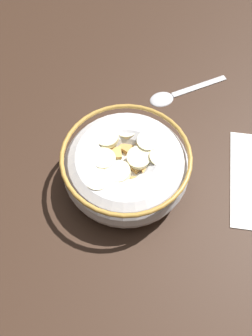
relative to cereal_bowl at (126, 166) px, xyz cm
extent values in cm
cube|color=#332116|center=(-0.01, 0.01, -4.45)|extent=(123.77, 123.77, 2.00)
cylinder|color=silver|center=(-0.01, 0.01, -3.15)|extent=(9.43, 9.43, 0.60)
torus|color=silver|center=(-0.01, 0.01, -0.28)|extent=(17.14, 17.14, 6.33)
torus|color=#B28438|center=(-0.01, 0.01, 2.58)|extent=(17.23, 17.23, 0.60)
cylinder|color=white|center=(-0.01, 0.01, 0.56)|extent=(13.34, 13.34, 0.40)
cube|color=tan|center=(1.87, -4.39, 1.28)|extent=(2.01, 1.96, 0.86)
cube|color=tan|center=(2.34, -2.98, 1.14)|extent=(1.59, 1.56, 0.77)
cube|color=#B78947|center=(1.46, 4.33, 1.25)|extent=(2.22, 2.23, 0.79)
cube|color=#B78947|center=(-2.51, 3.02, 1.11)|extent=(1.75, 1.68, 0.90)
cube|color=#AD7F42|center=(-0.33, -1.45, 1.10)|extent=(1.97, 1.96, 0.73)
cube|color=tan|center=(0.60, 1.82, 1.25)|extent=(2.19, 2.17, 0.86)
cube|color=tan|center=(3.66, 0.01, 1.21)|extent=(1.85, 1.81, 0.84)
cube|color=#AD7F42|center=(0.32, -5.66, 1.27)|extent=(2.05, 2.06, 0.74)
cube|color=tan|center=(-2.72, -1.03, 1.02)|extent=(2.12, 2.16, 0.89)
cube|color=#B78947|center=(-3.82, 0.98, 1.17)|extent=(1.60, 1.56, 0.79)
cube|color=tan|center=(-2.10, 0.96, 1.08)|extent=(2.14, 2.16, 0.81)
cube|color=tan|center=(2.87, -1.49, 1.13)|extent=(2.16, 2.19, 0.87)
cube|color=#B78947|center=(3.69, 3.02, 1.24)|extent=(2.03, 1.99, 0.86)
cube|color=#B78947|center=(0.30, -3.08, 1.20)|extent=(2.26, 2.25, 0.88)
cube|color=#AD7F42|center=(-2.10, -4.85, 1.14)|extent=(2.22, 2.22, 0.75)
cube|color=tan|center=(-0.61, 3.58, 1.26)|extent=(1.76, 1.74, 0.77)
cube|color=tan|center=(-5.57, 0.77, 1.08)|extent=(1.57, 1.61, 0.82)
cube|color=#AD7F42|center=(2.14, 1.01, 1.04)|extent=(1.91, 1.85, 0.90)
cube|color=#AD7F42|center=(-2.30, -2.53, 1.12)|extent=(2.10, 2.07, 0.82)
cube|color=#B78947|center=(5.55, 0.71, 1.15)|extent=(2.12, 2.15, 0.89)
cylinder|color=#F4EABC|center=(-2.39, -0.45, 2.20)|extent=(4.53, 4.56, 1.18)
cylinder|color=#F4EABC|center=(4.33, 1.94, 1.94)|extent=(4.50, 4.51, 1.06)
cylinder|color=beige|center=(1.99, -4.14, 2.20)|extent=(4.03, 4.07, 1.13)
cylinder|color=#F4EABC|center=(3.49, -1.72, 2.36)|extent=(4.29, 4.31, 1.00)
cylinder|color=beige|center=(-1.45, 2.59, 2.21)|extent=(3.70, 3.69, 1.03)
cylinder|color=beige|center=(-2.55, -4.04, 2.02)|extent=(4.48, 4.45, 1.16)
cylinder|color=beige|center=(1.76, 3.67, 2.29)|extent=(4.54, 4.57, 0.95)
cylinder|color=beige|center=(0.88, -1.46, 1.95)|extent=(4.09, 4.04, 1.15)
cylinder|color=#F9EFC6|center=(-4.62, 1.68, 2.37)|extent=(4.18, 4.22, 1.13)
ellipsoid|color=#B7B7BC|center=(15.77, 0.93, -3.05)|extent=(5.03, 4.95, 0.80)
cube|color=#B7B7BC|center=(20.99, -3.70, -3.27)|extent=(8.10, 7.36, 0.36)
camera|label=1|loc=(-23.35, -10.81, 43.48)|focal=40.03mm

